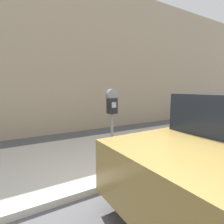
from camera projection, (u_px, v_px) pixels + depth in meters
ground_plane at (157, 214)px, 2.30m from camera, size 60.00×60.00×0.00m
sidewalk at (91, 155)px, 4.18m from camera, size 24.00×2.80×0.11m
building_facade at (58, 56)px, 6.17m from camera, size 24.00×0.30×5.57m
parking_meter at (112, 109)px, 3.33m from camera, size 0.22×0.15×1.52m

